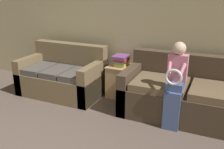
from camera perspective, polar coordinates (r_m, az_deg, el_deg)
The scene contains 6 objects.
wall_back at distance 4.85m, azimuth 0.73°, elevation 10.93°, with size 7.41×0.06×2.55m.
couch_main at distance 4.17m, azimuth 17.17°, elevation -4.74°, with size 2.08×0.99×0.95m.
couch_side at distance 4.94m, azimuth -11.19°, elevation -0.55°, with size 1.56×0.89×0.94m.
child_left_seated at distance 3.67m, azimuth 14.30°, elevation -1.45°, with size 0.28×0.38×1.26m.
side_shelf at distance 4.73m, azimuth 2.01°, elevation -1.37°, with size 0.46×0.48×0.60m.
book_stack at distance 4.62m, azimuth 2.11°, elevation 3.31°, with size 0.26×0.31×0.19m.
Camera 1 is at (1.90, -1.27, 1.97)m, focal length 40.00 mm.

